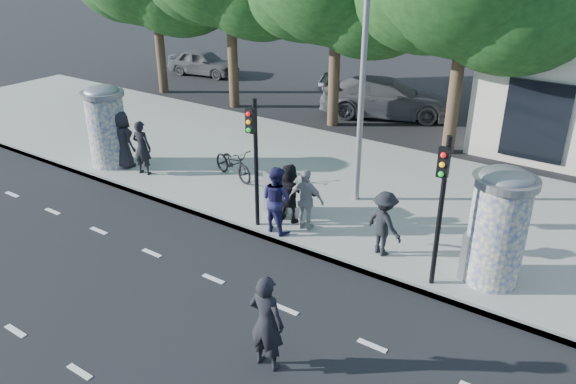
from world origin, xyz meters
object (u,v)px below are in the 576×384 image
Objects in this scene: cabinet_right at (474,257)px; street_lamp at (364,35)px; ad_column_left at (106,124)px; traffic_pole_near at (254,151)px; ped_d at (384,224)px; ped_e at (306,200)px; cabinet_left at (275,193)px; ped_c at (276,200)px; ped_a at (123,140)px; ped_b at (142,148)px; car_right at (386,97)px; traffic_pole_far at (441,198)px; ad_column_right at (498,224)px; man_road at (267,323)px; car_left at (203,63)px; ped_f at (289,193)px; bicycle at (233,163)px.

street_lamp is at bearing 150.84° from cabinet_right.
ad_column_left is 0.78× the size of traffic_pole_near.
ped_d is at bearing -0.72° from ad_column_left.
ped_e reaches higher than cabinet_left.
cabinet_left reaches higher than cabinet_right.
ped_c is at bearing 33.34° from ped_e.
ped_b is at bearing -176.11° from ped_a.
ped_b reaches higher than cabinet_left.
car_right reaches higher than cabinet_left.
ped_c reaches higher than ped_b.
traffic_pole_far reaches higher than ped_c.
ad_column_right is 1.41× the size of man_road.
ad_column_left is 1.62× the size of ped_e.
traffic_pole_far is 3.88m from ped_e.
ad_column_left is at bearing 20.31° from ped_d.
street_lamp is 4.71m from cabinet_left.
ped_a reaches higher than car_left.
traffic_pole_near is (-5.80, -0.91, 0.69)m from ad_column_right.
ped_d is 4.52m from man_road.
ped_e is (-2.18, -0.00, 0.02)m from ped_d.
ad_column_left is 2.20× the size of cabinet_left.
street_lamp is 1.44× the size of car_right.
ped_f is 0.86× the size of bicycle.
ad_column_left is 1.44× the size of bicycle.
man_road is 0.47× the size of car_left.
ped_d is 0.85× the size of man_road.
ad_column_left is 0.75m from ped_a.
ped_e is 0.89× the size of bicycle.
traffic_pole_near reaches higher than ped_e.
ped_c is at bearing -106.16° from street_lamp.
man_road reaches higher than ped_e.
ad_column_right is at bearing -172.12° from ped_a.
traffic_pole_far is 1.94× the size of ped_c.
ped_b is 0.44× the size of car_left.
ped_b is at bearing 133.87° from bicycle.
ped_e is (-3.63, 0.58, -1.26)m from traffic_pole_far.
car_left is at bearing 119.34° from ad_column_left.
ped_f is 1.44× the size of cabinet_right.
car_right is at bearing 122.79° from cabinet_right.
bicycle is at bearing 163.87° from traffic_pole_far.
ped_f is (-0.63, 0.16, -0.02)m from ped_e.
traffic_pole_far is 1.83× the size of ped_a.
man_road is (2.66, -4.01, -0.09)m from ped_c.
car_right is (11.59, -1.34, 0.12)m from car_left.
ped_d reaches higher than car_left.
car_right reaches higher than car_left.
cabinet_left is at bearing -179.70° from ad_column_right.
ped_c reaches higher than cabinet_right.
car_left reaches higher than cabinet_left.
car_left is (-13.27, 11.71, -0.07)m from cabinet_left.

